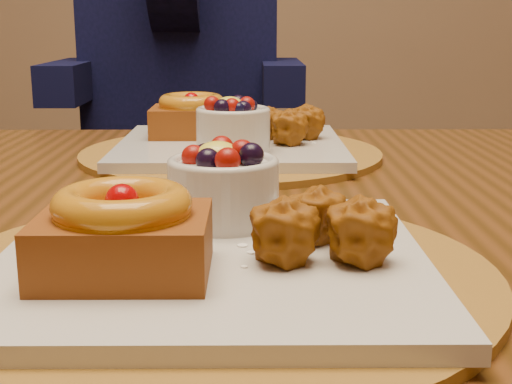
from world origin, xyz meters
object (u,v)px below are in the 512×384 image
chair_far (181,219)px  dining_table (226,274)px  place_setting_far (229,139)px  diner (181,19)px  place_setting_near (210,246)px

chair_far → dining_table: bearing=-75.4°
dining_table → chair_far: (-0.15, 1.00, -0.22)m
place_setting_far → diner: (-0.13, 0.77, 0.15)m
chair_far → diner: 0.47m
diner → chair_far: bearing=149.1°
dining_table → chair_far: bearing=98.3°
dining_table → place_setting_far: (-0.00, 0.22, 0.10)m
place_setting_far → chair_far: 0.86m
place_setting_far → chair_far: (-0.14, 0.78, -0.32)m
dining_table → place_setting_near: 0.24m
dining_table → place_setting_far: size_ratio=4.21×
dining_table → place_setting_near: size_ratio=4.21×
place_setting_near → chair_far: size_ratio=0.46×
dining_table → place_setting_far: bearing=90.7°
dining_table → chair_far: chair_far is taller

